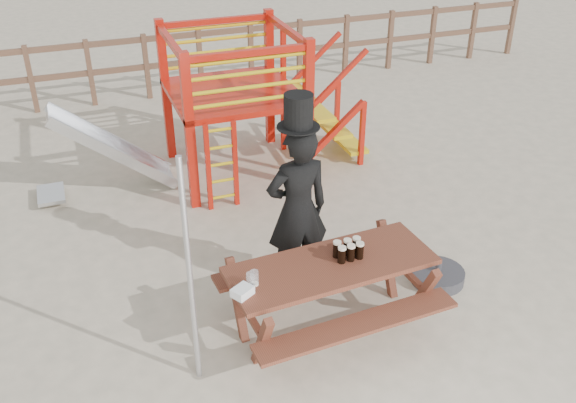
% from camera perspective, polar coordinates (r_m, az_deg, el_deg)
% --- Properties ---
extents(ground, '(60.00, 60.00, 0.00)m').
position_cam_1_polar(ground, '(6.62, 2.60, -11.07)').
color(ground, '#C4B398').
rests_on(ground, ground).
extents(back_fence, '(15.09, 0.09, 1.20)m').
position_cam_1_polar(back_fence, '(12.28, -10.19, 12.56)').
color(back_fence, brown).
rests_on(back_fence, ground).
extents(playground_fort, '(4.71, 1.84, 2.10)m').
position_cam_1_polar(playground_fort, '(9.03, -5.30, 8.72)').
color(playground_fort, '#B6180C').
rests_on(playground_fort, ground).
extents(picnic_table, '(2.09, 1.51, 0.78)m').
position_cam_1_polar(picnic_table, '(6.32, 3.80, -7.61)').
color(picnic_table, brown).
rests_on(picnic_table, ground).
extents(man_with_hat, '(0.70, 0.47, 2.21)m').
position_cam_1_polar(man_with_hat, '(6.62, 0.86, -0.40)').
color(man_with_hat, black).
rests_on(man_with_hat, ground).
extents(metal_pole, '(0.05, 0.05, 2.25)m').
position_cam_1_polar(metal_pole, '(5.45, -8.71, -6.66)').
color(metal_pole, '#B2B2B7').
rests_on(metal_pole, ground).
extents(parasol_base, '(0.59, 0.59, 0.25)m').
position_cam_1_polar(parasol_base, '(7.35, 13.14, -6.42)').
color(parasol_base, '#323136').
rests_on(parasol_base, ground).
extents(paper_bag, '(0.23, 0.21, 0.08)m').
position_cam_1_polar(paper_bag, '(5.74, -4.07, -8.00)').
color(paper_bag, white).
rests_on(paper_bag, picnic_table).
extents(stout_pints, '(0.29, 0.18, 0.17)m').
position_cam_1_polar(stout_pints, '(6.20, 5.43, -4.29)').
color(stout_pints, black).
rests_on(stout_pints, picnic_table).
extents(empty_glasses, '(0.12, 0.10, 0.15)m').
position_cam_1_polar(empty_glasses, '(5.82, -3.17, -6.96)').
color(empty_glasses, silver).
rests_on(empty_glasses, picnic_table).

